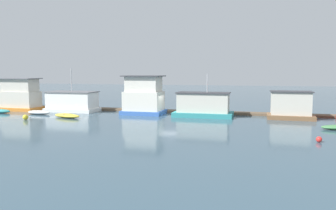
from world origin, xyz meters
TOP-DOWN VIEW (x-y plane):
  - ground_plane at (0.00, 0.00)m, footprint 200.00×200.00m
  - dock_walkway at (0.00, 2.85)m, footprint 59.60×1.83m
  - houseboat_orange at (-22.74, -0.37)m, footprint 6.11×3.79m
  - houseboat_white at (-14.44, 0.12)m, footprint 7.24×3.74m
  - houseboat_blue at (-3.65, 0.07)m, footprint 5.43×4.20m
  - houseboat_teal at (4.44, -0.36)m, footprint 7.38×3.96m
  - houseboat_brown at (14.88, 0.26)m, footprint 5.35×3.43m
  - dinghy_teal at (-23.01, -4.13)m, footprint 3.21×1.23m
  - dinghy_white at (-16.98, -3.95)m, footprint 3.49×1.56m
  - dinghy_yellow at (-11.58, -5.84)m, footprint 4.21×2.42m
  - mooring_post_near_right at (-14.73, 1.68)m, footprint 0.29×0.29m
  - mooring_post_centre at (-11.24, 1.68)m, footprint 0.27×0.27m
  - buoy_red at (15.78, -13.22)m, footprint 0.47×0.47m
  - buoy_yellow at (-15.25, -8.78)m, footprint 0.63×0.63m

SIDE VIEW (x-z plane):
  - ground_plane at x=0.00m, z-range 0.00..0.00m
  - dock_walkway at x=0.00m, z-range 0.00..0.30m
  - buoy_red at x=15.78m, z-range 0.00..0.47m
  - dinghy_yellow at x=-11.58m, z-range 0.00..0.51m
  - dinghy_white at x=-16.98m, z-range 0.00..0.53m
  - dinghy_teal at x=-23.01m, z-range 0.00..0.55m
  - buoy_yellow at x=-15.25m, z-range 0.00..0.63m
  - mooring_post_near_right at x=-14.73m, z-range 0.00..1.54m
  - mooring_post_centre at x=-11.24m, z-range 0.00..2.14m
  - houseboat_white at x=-14.44m, z-range -1.66..4.44m
  - houseboat_teal at x=4.44m, z-range -1.27..4.11m
  - houseboat_brown at x=14.88m, z-range -0.11..3.23m
  - houseboat_orange at x=-22.74m, z-range -0.22..4.50m
  - houseboat_blue at x=-3.65m, z-range -0.21..4.92m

